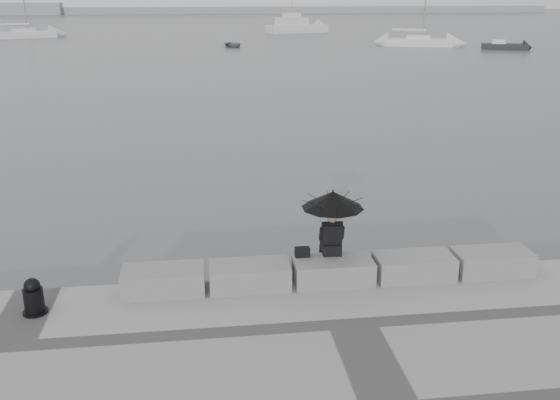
{
  "coord_description": "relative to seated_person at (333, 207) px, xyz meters",
  "views": [
    {
      "loc": [
        -2.54,
        -11.73,
        6.2
      ],
      "look_at": [
        -0.64,
        3.0,
        1.14
      ],
      "focal_mm": 40.0,
      "sensor_mm": 36.0,
      "label": 1
    }
  ],
  "objects": [
    {
      "name": "mooring_bollard",
      "position": [
        -5.74,
        -0.86,
        -1.23
      ],
      "size": [
        0.45,
        0.45,
        0.71
      ],
      "color": "black",
      "rests_on": "promenade"
    },
    {
      "name": "stone_block_centre",
      "position": [
        -0.02,
        -0.31,
        -1.28
      ],
      "size": [
        1.6,
        0.8,
        0.5
      ],
      "primitive_type": "cube",
      "color": "slate",
      "rests_on": "promenade"
    },
    {
      "name": "distant_landmass",
      "position": [
        -8.16,
        154.65,
        -1.13
      ],
      "size": [
        180.0,
        8.0,
        2.8
      ],
      "color": "gray",
      "rests_on": "ground"
    },
    {
      "name": "dinghy",
      "position": [
        1.34,
        59.26,
        -1.75
      ],
      "size": [
        3.55,
        2.59,
        0.55
      ],
      "primitive_type": "imported",
      "rotation": [
        0.0,
        0.0,
        0.42
      ],
      "color": "gray",
      "rests_on": "ground"
    },
    {
      "name": "ground",
      "position": [
        -0.02,
        0.14,
        -2.03
      ],
      "size": [
        360.0,
        360.0,
        0.0
      ],
      "primitive_type": "plane",
      "color": "#4F5254",
      "rests_on": "ground"
    },
    {
      "name": "motor_cruiser",
      "position": [
        11.95,
        81.42,
        -1.13
      ],
      "size": [
        9.32,
        5.45,
        4.5
      ],
      "rotation": [
        0.0,
        0.0,
        0.32
      ],
      "color": "silver",
      "rests_on": "ground"
    },
    {
      "name": "seated_person",
      "position": [
        0.0,
        0.0,
        0.0
      ],
      "size": [
        1.27,
        1.27,
        1.39
      ],
      "rotation": [
        0.0,
        0.0,
        -0.05
      ],
      "color": "black",
      "rests_on": "stone_block_centre"
    },
    {
      "name": "small_motorboat",
      "position": [
        29.8,
        52.66,
        -1.71
      ],
      "size": [
        4.92,
        3.04,
        1.1
      ],
      "rotation": [
        0.0,
        0.0,
        -0.34
      ],
      "color": "black",
      "rests_on": "ground"
    },
    {
      "name": "stone_block_far_left",
      "position": [
        -3.42,
        -0.31,
        -1.28
      ],
      "size": [
        1.6,
        0.8,
        0.5
      ],
      "primitive_type": "cube",
      "color": "slate",
      "rests_on": "promenade"
    },
    {
      "name": "sailboat_left",
      "position": [
        -25.0,
        75.88,
        -1.51
      ],
      "size": [
        8.26,
        5.17,
        12.9
      ],
      "rotation": [
        0.0,
        0.0,
        0.38
      ],
      "color": "silver",
      "rests_on": "ground"
    },
    {
      "name": "sailboat_right",
      "position": [
        22.1,
        57.89,
        -1.5
      ],
      "size": [
        7.79,
        4.94,
        12.9
      ],
      "rotation": [
        0.0,
        0.0,
        -0.37
      ],
      "color": "silver",
      "rests_on": "ground"
    },
    {
      "name": "stone_block_far_right",
      "position": [
        3.38,
        -0.31,
        -1.28
      ],
      "size": [
        1.6,
        0.8,
        0.5
      ],
      "primitive_type": "cube",
      "color": "slate",
      "rests_on": "promenade"
    },
    {
      "name": "stone_block_left",
      "position": [
        -1.72,
        -0.31,
        -1.28
      ],
      "size": [
        1.6,
        0.8,
        0.5
      ],
      "primitive_type": "cube",
      "color": "slate",
      "rests_on": "promenade"
    },
    {
      "name": "stone_block_right",
      "position": [
        1.68,
        -0.31,
        -1.28
      ],
      "size": [
        1.6,
        0.8,
        0.5
      ],
      "primitive_type": "cube",
      "color": "slate",
      "rests_on": "promenade"
    },
    {
      "name": "bag",
      "position": [
        -0.62,
        -0.06,
        -0.93
      ],
      "size": [
        0.3,
        0.17,
        0.19
      ],
      "primitive_type": "cube",
      "color": "black",
      "rests_on": "stone_block_centre"
    }
  ]
}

